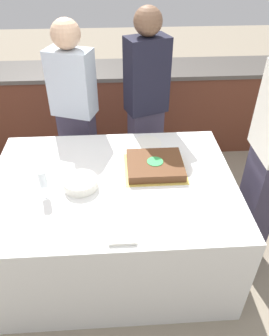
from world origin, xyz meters
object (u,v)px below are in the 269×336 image
object	(u,v)px
cake	(155,165)
person_standing_back	(75,114)
person_cutting_cake	(146,107)
wine_glass	(43,180)
person_seated_right	(269,161)
plate_stack	(81,183)

from	to	relation	value
cake	person_standing_back	size ratio (longest dim) A/B	0.26
cake	person_cutting_cake	distance (m)	0.70
person_cutting_cake	person_standing_back	bearing A→B (deg)	-20.10
cake	wine_glass	distance (m)	0.76
wine_glass	person_cutting_cake	bearing A→B (deg)	52.35
person_standing_back	person_cutting_cake	bearing A→B (deg)	-159.74
person_cutting_cake	person_standing_back	distance (m)	0.60
person_seated_right	person_standing_back	world-z (taller)	person_seated_right
wine_glass	person_cutting_cake	distance (m)	1.17
person_seated_right	plate_stack	bearing A→B (deg)	-87.74
wine_glass	plate_stack	bearing A→B (deg)	16.74
plate_stack	person_standing_back	world-z (taller)	person_standing_back
plate_stack	cake	bearing A→B (deg)	18.10
person_standing_back	plate_stack	bearing A→B (deg)	116.72
person_standing_back	wine_glass	bearing A→B (deg)	103.06
wine_glass	person_seated_right	size ratio (longest dim) A/B	0.11
person_seated_right	cake	bearing A→B (deg)	-98.78
wine_glass	person_cutting_cake	xyz separation A→B (m)	(0.71, 0.93, -0.00)
wine_glass	person_cutting_cake	size ratio (longest dim) A/B	0.11
person_seated_right	person_standing_back	distance (m)	1.57
cake	plate_stack	bearing A→B (deg)	-161.90
cake	person_seated_right	distance (m)	0.75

